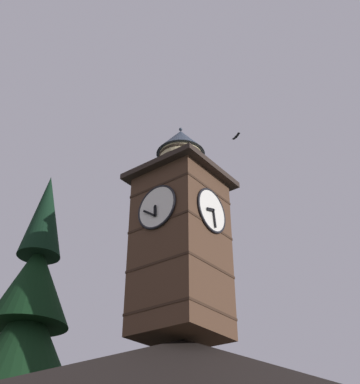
# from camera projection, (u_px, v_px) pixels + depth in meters

# --- Properties ---
(clock_tower) EXTENTS (3.74, 3.74, 9.88)m
(clock_tower) POSITION_uv_depth(u_px,v_px,m) (181.00, 234.00, 20.71)
(clock_tower) COLOR #4C3323
(clock_tower) RESTS_ON building_main
(pine_tree_behind) EXTENTS (6.59, 6.59, 16.51)m
(pine_tree_behind) POSITION_uv_depth(u_px,v_px,m) (20.00, 373.00, 20.78)
(pine_tree_behind) COLOR #473323
(pine_tree_behind) RESTS_ON ground_plane
(flying_bird_high) EXTENTS (0.43, 0.68, 0.11)m
(flying_bird_high) POSITION_uv_depth(u_px,v_px,m) (236.00, 137.00, 29.21)
(flying_bird_high) COLOR black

